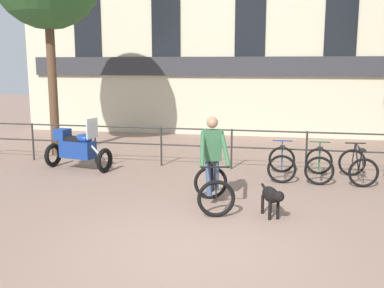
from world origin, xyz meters
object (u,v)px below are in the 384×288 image
(parked_bicycle_near_lamp, at_px, (282,163))
(parked_bicycle_mid_left, at_px, (319,165))
(parked_motorcycle, at_px, (77,148))
(cyclist_with_bike, at_px, (213,167))
(parked_bicycle_mid_right, at_px, (358,166))
(dog, at_px, (272,196))

(parked_bicycle_near_lamp, bearing_deg, parked_bicycle_mid_left, 179.69)
(parked_motorcycle, height_order, parked_bicycle_near_lamp, parked_motorcycle)
(cyclist_with_bike, bearing_deg, parked_bicycle_mid_right, 24.65)
(cyclist_with_bike, height_order, dog, cyclist_with_bike)
(dog, height_order, parked_bicycle_near_lamp, parked_bicycle_near_lamp)
(dog, height_order, parked_motorcycle, parked_motorcycle)
(parked_bicycle_near_lamp, height_order, parked_bicycle_mid_left, same)
(parked_bicycle_mid_right, bearing_deg, cyclist_with_bike, 33.75)
(cyclist_with_bike, height_order, parked_bicycle_mid_right, cyclist_with_bike)
(parked_bicycle_near_lamp, bearing_deg, cyclist_with_bike, 61.67)
(cyclist_with_bike, xyz_separation_m, dog, (1.13, -0.49, -0.37))
(cyclist_with_bike, relative_size, dog, 1.95)
(parked_bicycle_mid_left, height_order, parked_bicycle_mid_right, same)
(parked_motorcycle, relative_size, parked_bicycle_mid_right, 1.58)
(cyclist_with_bike, bearing_deg, dog, -37.65)
(parked_motorcycle, bearing_deg, parked_bicycle_near_lamp, -75.76)
(parked_bicycle_mid_left, bearing_deg, parked_bicycle_near_lamp, 3.73)
(cyclist_with_bike, relative_size, parked_bicycle_mid_right, 1.46)
(parked_motorcycle, relative_size, parked_bicycle_near_lamp, 1.65)
(dog, xyz_separation_m, parked_bicycle_mid_right, (1.88, 2.92, -0.04))
(cyclist_with_bike, distance_m, parked_motorcycle, 4.48)
(dog, relative_size, parked_bicycle_near_lamp, 0.78)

